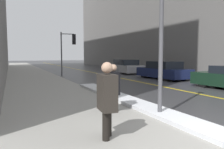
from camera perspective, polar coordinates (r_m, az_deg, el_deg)
The scene contains 12 objects.
ground_plane at distance 5.07m, azimuth 24.82°, elevation -15.34°, with size 160.00×160.00×0.00m, color #38383A.
sidewalk_slab at distance 18.20m, azimuth -19.58°, elevation -0.77°, with size 4.00×80.00×0.01m.
road_centre_stripe at distance 19.68m, azimuth -1.92°, elevation -0.10°, with size 0.16×80.00×0.00m.
snow_bank_curb at distance 8.41m, azimuth 3.40°, elevation -6.46°, with size 0.82×9.19×0.12m.
building_facade_right at distance 30.67m, azimuth 8.87°, elevation 16.08°, with size 6.00×36.00×15.38m.
lamp_post at distance 6.40m, azimuth 12.83°, elevation 15.91°, with size 0.28×0.28×4.93m.
traffic_light_near at distance 19.70m, azimuth -11.12°, elevation 7.74°, with size 1.31×0.33×3.77m.
pedestrian_nearside at distance 4.49m, azimuth -1.30°, elevation -5.79°, with size 0.36×0.54×1.59m.
pedestrian_with_shoulder_bag at distance 6.65m, azimuth 0.29°, elevation -2.94°, with size 0.33×0.70×1.46m.
parked_car_navy at distance 16.80m, azimuth 13.25°, elevation 1.00°, with size 2.05×4.44×1.31m.
parked_car_silver at distance 21.83m, azimuth 3.55°, elevation 2.05°, with size 2.04×4.52×1.35m.
fire_hydrant at distance 10.76m, azimuth -3.08°, elevation -2.42°, with size 0.20×0.20×0.70m.
Camera 1 is at (-3.68, -3.04, 1.72)m, focal length 35.00 mm.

